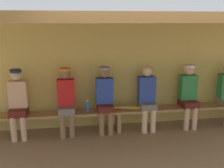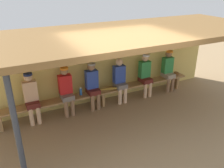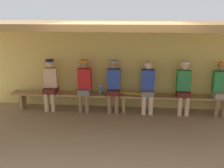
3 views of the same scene
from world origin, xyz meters
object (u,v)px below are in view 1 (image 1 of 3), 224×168
Objects in this scene: player_shirtless_tan at (147,96)px; player_leftmost at (18,101)px; player_middle at (189,93)px; water_bottle_green at (88,106)px; player_rightmost at (105,97)px; baseball_bat at (123,108)px; bench at (118,113)px; player_with_sunglasses at (66,98)px.

player_leftmost is at bearing 179.99° from player_shirtless_tan.
player_middle is 2.13m from water_bottle_green.
player_middle is 1.00× the size of player_rightmost.
player_middle is at bearing 0.03° from player_shirtless_tan.
baseball_bat is at bearing -2.69° from water_bottle_green.
baseball_bat is at bearing -0.00° from bench.
player_rightmost is at bearing -168.17° from baseball_bat.
player_shirtless_tan is 2.54m from player_leftmost.
player_with_sunglasses is 1.00× the size of player_rightmost.
baseball_bat is (0.09, -0.00, 0.11)m from bench.
water_bottle_green is (-0.35, 0.03, -0.18)m from player_rightmost.
player_leftmost is 2.05m from baseball_bat.
player_with_sunglasses is 1.56× the size of baseball_bat.
player_rightmost is 0.45m from baseball_bat.
player_with_sunglasses is at bearing 179.98° from player_shirtless_tan.
bench is at bearing -179.86° from player_middle.
player_with_sunglasses reaches higher than baseball_bat.
player_rightmost is at bearing 0.00° from player_with_sunglasses.
player_with_sunglasses is at bearing 180.00° from player_middle.
bench is at bearing -179.71° from player_shirtless_tan.
player_with_sunglasses is at bearing -175.87° from water_bottle_green.
player_leftmost is 1.66m from player_rightmost.
player_rightmost is (-0.27, 0.00, 0.36)m from bench.
player_rightmost is 6.08× the size of water_bottle_green.
player_middle is 6.08× the size of water_bottle_green.
player_middle is at bearing 0.00° from player_rightmost.
player_middle is 1.43m from baseball_bat.
player_shirtless_tan is at bearing -0.03° from player_rightmost.
player_middle is 1.77m from player_rightmost.
bench is at bearing -0.20° from player_with_sunglasses.
player_with_sunglasses is at bearing 179.80° from bench.
bench is 1.97m from player_leftmost.
water_bottle_green is (-2.12, 0.03, -0.18)m from player_middle.
player_shirtless_tan is at bearing -0.01° from player_leftmost.
player_leftmost and player_with_sunglasses have the same top height.
player_shirtless_tan is at bearing -179.97° from player_middle.
player_rightmost reaches higher than water_bottle_green.
water_bottle_green is at bearing -170.30° from baseball_bat.
player_leftmost is 1.56× the size of baseball_bat.
player_rightmost reaches higher than player_shirtless_tan.
player_middle reaches higher than bench.
player_middle reaches higher than player_shirtless_tan.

